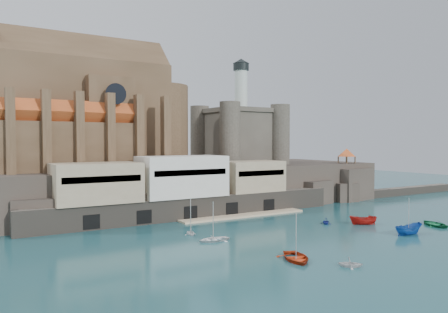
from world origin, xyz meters
TOP-DOWN VIEW (x-y plane):
  - ground at (0.00, 0.00)m, footprint 300.00×300.00m
  - promontory at (-0.19, 39.37)m, footprint 100.00×36.00m
  - quay at (-10.19, 23.07)m, footprint 70.00×12.00m
  - church at (-24.13, 41.85)m, footprint 47.00×25.93m
  - castle_keep at (16.08, 41.08)m, footprint 21.20×21.20m
  - rock_outcrop at (42.00, 25.84)m, footprint 14.50×10.50m
  - pavilion at (42.00, 26.00)m, footprint 6.40×6.40m
  - breakwater at (66.00, 24.00)m, footprint 40.00×3.00m
  - boat_0 at (-11.51, -14.66)m, footprint 4.80×3.04m
  - boat_1 at (-7.71, -20.75)m, footprint 3.01×3.08m
  - boat_2 at (15.75, -12.43)m, footprint 2.45×2.39m
  - boat_3 at (27.28, -9.71)m, footprint 4.58×2.84m
  - boat_4 at (-16.36, 7.09)m, footprint 2.53×1.68m
  - boat_5 at (16.36, -2.06)m, footprint 2.80×2.78m
  - boat_6 at (-15.34, 1.12)m, footprint 1.15×3.82m
  - boat_7 at (10.74, 2.24)m, footprint 2.80×2.90m

SIDE VIEW (x-z plane):
  - ground at x=0.00m, z-range 0.00..0.00m
  - breakwater at x=66.00m, z-range -1.20..1.20m
  - boat_0 at x=-11.51m, z-range -3.25..3.25m
  - boat_1 at x=-7.71m, z-range -1.55..1.55m
  - boat_2 at x=15.75m, z-range -2.97..2.97m
  - boat_3 at x=27.28m, z-range -3.09..3.09m
  - boat_4 at x=-16.36m, z-range -1.40..1.40m
  - boat_5 at x=16.36m, z-range -2.70..2.70m
  - boat_6 at x=-15.34m, z-range -2.67..2.67m
  - boat_7 at x=10.74m, z-range -1.45..1.45m
  - rock_outcrop at x=42.00m, z-range -0.33..8.37m
  - promontory at x=-0.19m, z-range -0.08..9.92m
  - quay at x=-10.19m, z-range -0.46..12.59m
  - pavilion at x=42.00m, z-range 10.03..15.43m
  - castle_keep at x=16.08m, z-range 3.66..32.96m
  - church at x=-24.13m, z-range 6.88..37.38m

